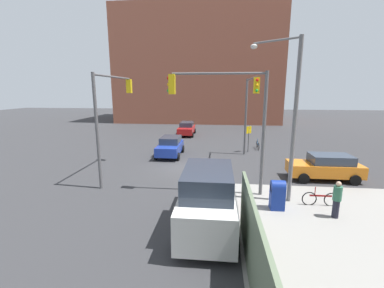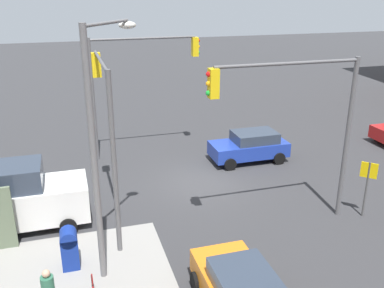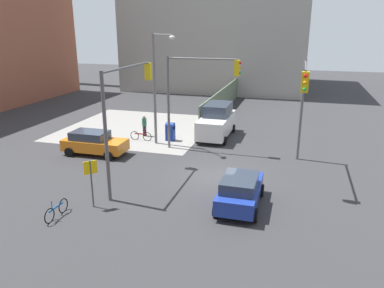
{
  "view_description": "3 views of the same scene",
  "coord_description": "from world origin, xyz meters",
  "px_view_note": "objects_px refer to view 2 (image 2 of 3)",
  "views": [
    {
      "loc": [
        17.89,
        2.14,
        5.55
      ],
      "look_at": [
        -1.33,
        0.18,
        1.5
      ],
      "focal_mm": 24.0,
      "sensor_mm": 36.0,
      "label": 1
    },
    {
      "loc": [
        5.76,
        17.78,
        8.89
      ],
      "look_at": [
        0.14,
        -1.06,
        1.63
      ],
      "focal_mm": 40.0,
      "sensor_mm": 36.0,
      "label": 2
    },
    {
      "loc": [
        -19.93,
        -4.28,
        8.41
      ],
      "look_at": [
        -0.09,
        1.45,
        1.91
      ],
      "focal_mm": 35.0,
      "sensor_mm": 36.0,
      "label": 3
    }
  ],
  "objects_px": {
    "coupe_blue": "(250,146)",
    "traffic_signal_nw_corner": "(298,110)",
    "mailbox_blue": "(69,247)",
    "street_lamp_corner": "(99,137)",
    "traffic_signal_ne_corner": "(105,112)",
    "traffic_signal_se_corner": "(135,72)",
    "van_white_delivery": "(13,198)"
  },
  "relations": [
    {
      "from": "van_white_delivery",
      "to": "traffic_signal_ne_corner",
      "type": "bearing_deg",
      "value": 168.27
    },
    {
      "from": "mailbox_blue",
      "to": "van_white_delivery",
      "type": "height_order",
      "value": "van_white_delivery"
    },
    {
      "from": "street_lamp_corner",
      "to": "mailbox_blue",
      "type": "xyz_separation_m",
      "value": [
        1.22,
        -0.51,
        -3.94
      ]
    },
    {
      "from": "van_white_delivery",
      "to": "traffic_signal_nw_corner",
      "type": "bearing_deg",
      "value": 165.44
    },
    {
      "from": "van_white_delivery",
      "to": "street_lamp_corner",
      "type": "bearing_deg",
      "value": 130.75
    },
    {
      "from": "street_lamp_corner",
      "to": "coupe_blue",
      "type": "distance_m",
      "value": 11.82
    },
    {
      "from": "traffic_signal_ne_corner",
      "to": "van_white_delivery",
      "type": "xyz_separation_m",
      "value": [
        3.67,
        -0.76,
        -3.33
      ]
    },
    {
      "from": "traffic_signal_ne_corner",
      "to": "mailbox_blue",
      "type": "relative_size",
      "value": 4.55
    },
    {
      "from": "traffic_signal_nw_corner",
      "to": "van_white_delivery",
      "type": "relative_size",
      "value": 1.2
    },
    {
      "from": "traffic_signal_nw_corner",
      "to": "coupe_blue",
      "type": "distance_m",
      "value": 7.55
    },
    {
      "from": "traffic_signal_ne_corner",
      "to": "mailbox_blue",
      "type": "xyz_separation_m",
      "value": [
        1.7,
        2.44,
        -3.85
      ]
    },
    {
      "from": "traffic_signal_nw_corner",
      "to": "traffic_signal_ne_corner",
      "type": "distance_m",
      "value": 7.0
    },
    {
      "from": "traffic_signal_nw_corner",
      "to": "traffic_signal_se_corner",
      "type": "height_order",
      "value": "same"
    },
    {
      "from": "mailbox_blue",
      "to": "coupe_blue",
      "type": "bearing_deg",
      "value": -144.13
    },
    {
      "from": "mailbox_blue",
      "to": "coupe_blue",
      "type": "xyz_separation_m",
      "value": [
        -9.57,
        -6.92,
        0.08
      ]
    },
    {
      "from": "traffic_signal_ne_corner",
      "to": "street_lamp_corner",
      "type": "height_order",
      "value": "street_lamp_corner"
    },
    {
      "from": "traffic_signal_nw_corner",
      "to": "coupe_blue",
      "type": "xyz_separation_m",
      "value": [
        -1.14,
        -6.42,
        -3.81
      ]
    },
    {
      "from": "traffic_signal_nw_corner",
      "to": "van_white_delivery",
      "type": "xyz_separation_m",
      "value": [
        10.4,
        -2.7,
        -3.38
      ]
    },
    {
      "from": "coupe_blue",
      "to": "van_white_delivery",
      "type": "xyz_separation_m",
      "value": [
        11.54,
        3.72,
        0.44
      ]
    },
    {
      "from": "traffic_signal_se_corner",
      "to": "street_lamp_corner",
      "type": "distance_m",
      "value": 10.38
    },
    {
      "from": "mailbox_blue",
      "to": "traffic_signal_se_corner",
      "type": "bearing_deg",
      "value": -112.7
    },
    {
      "from": "traffic_signal_nw_corner",
      "to": "mailbox_blue",
      "type": "bearing_deg",
      "value": 3.4
    },
    {
      "from": "traffic_signal_ne_corner",
      "to": "mailbox_blue",
      "type": "bearing_deg",
      "value": 55.11
    },
    {
      "from": "van_white_delivery",
      "to": "traffic_signal_se_corner",
      "type": "bearing_deg",
      "value": -133.33
    },
    {
      "from": "traffic_signal_ne_corner",
      "to": "traffic_signal_se_corner",
      "type": "bearing_deg",
      "value": -107.84
    },
    {
      "from": "mailbox_blue",
      "to": "coupe_blue",
      "type": "height_order",
      "value": "coupe_blue"
    },
    {
      "from": "traffic_signal_se_corner",
      "to": "traffic_signal_ne_corner",
      "type": "bearing_deg",
      "value": 72.16
    },
    {
      "from": "mailbox_blue",
      "to": "coupe_blue",
      "type": "distance_m",
      "value": 11.81
    },
    {
      "from": "traffic_signal_se_corner",
      "to": "van_white_delivery",
      "type": "height_order",
      "value": "traffic_signal_se_corner"
    },
    {
      "from": "street_lamp_corner",
      "to": "van_white_delivery",
      "type": "relative_size",
      "value": 1.48
    },
    {
      "from": "coupe_blue",
      "to": "traffic_signal_nw_corner",
      "type": "bearing_deg",
      "value": 79.94
    },
    {
      "from": "traffic_signal_ne_corner",
      "to": "mailbox_blue",
      "type": "height_order",
      "value": "traffic_signal_ne_corner"
    }
  ]
}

